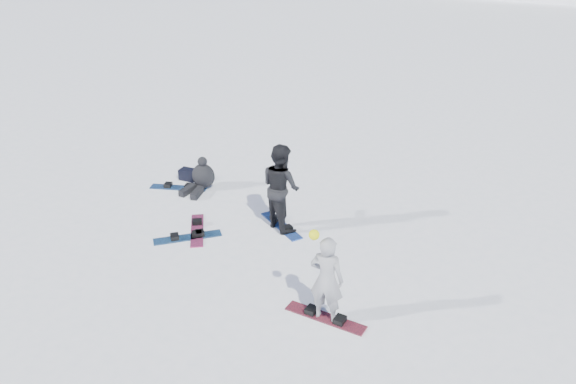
# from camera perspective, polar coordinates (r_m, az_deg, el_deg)

# --- Properties ---
(ground) EXTENTS (420.00, 420.00, 0.00)m
(ground) POSITION_cam_1_polar(r_m,az_deg,el_deg) (10.92, 5.51, -9.84)
(ground) COLOR white
(ground) RESTS_ON ground
(snowboarder_woman) EXTENTS (0.65, 0.48, 1.80)m
(snowboarder_woman) POSITION_cam_1_polar(r_m,az_deg,el_deg) (9.70, 3.93, -8.80)
(snowboarder_woman) COLOR #949398
(snowboarder_woman) RESTS_ON ground
(snowboarder_man) EXTENTS (1.20, 1.09, 2.01)m
(snowboarder_man) POSITION_cam_1_polar(r_m,az_deg,el_deg) (12.54, -0.73, 0.54)
(snowboarder_man) COLOR black
(snowboarder_man) RESTS_ON ground
(seated_rider) EXTENTS (0.71, 1.09, 0.88)m
(seated_rider) POSITION_cam_1_polar(r_m,az_deg,el_deg) (14.84, -8.73, 1.53)
(seated_rider) COLOR black
(seated_rider) RESTS_ON ground
(gear_bag) EXTENTS (0.49, 0.36, 0.30)m
(gear_bag) POSITION_cam_1_polar(r_m,az_deg,el_deg) (15.52, -10.10, 1.76)
(gear_bag) COLOR black
(gear_bag) RESTS_ON ground
(snowboard_woman) EXTENTS (1.51, 0.31, 0.03)m
(snowboard_woman) POSITION_cam_1_polar(r_m,az_deg,el_deg) (10.19, 3.81, -12.63)
(snowboard_woman) COLOR maroon
(snowboard_woman) RESTS_ON ground
(snowboard_man) EXTENTS (1.44, 0.98, 0.03)m
(snowboard_man) POSITION_cam_1_polar(r_m,az_deg,el_deg) (12.99, -0.70, -3.42)
(snowboard_man) COLOR #1D439F
(snowboard_man) RESTS_ON ground
(snowboard_loose_a) EXTENTS (1.22, 1.30, 0.03)m
(snowboard_loose_a) POSITION_cam_1_polar(r_m,az_deg,el_deg) (12.71, -10.16, -4.56)
(snowboard_loose_a) COLOR navy
(snowboard_loose_a) RESTS_ON ground
(snowboard_loose_c) EXTENTS (1.49, 0.85, 0.03)m
(snowboard_loose_c) POSITION_cam_1_polar(r_m,az_deg,el_deg) (15.10, -11.06, 0.43)
(snowboard_loose_c) COLOR navy
(snowboard_loose_c) RESTS_ON ground
(snowboard_loose_b) EXTENTS (1.15, 1.35, 0.03)m
(snowboard_loose_b) POSITION_cam_1_polar(r_m,az_deg,el_deg) (12.96, -9.21, -3.85)
(snowboard_loose_b) COLOR #972150
(snowboard_loose_b) RESTS_ON ground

